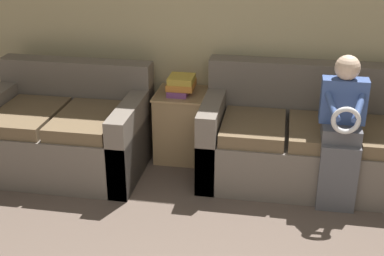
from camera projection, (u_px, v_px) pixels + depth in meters
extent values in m
cube|color=#C6B789|center=(261.00, 15.00, 4.63)|extent=(7.77, 0.06, 2.55)
cube|color=#70665B|center=(317.00, 157.00, 4.49)|extent=(1.94, 0.90, 0.43)
cube|color=#70665B|center=(321.00, 91.00, 4.62)|extent=(1.94, 0.20, 0.50)
cube|color=#70665B|center=(213.00, 136.00, 4.58)|extent=(0.16, 0.90, 0.68)
cube|color=brown|center=(253.00, 128.00, 4.37)|extent=(0.51, 0.66, 0.11)
cube|color=brown|center=(321.00, 133.00, 4.29)|extent=(0.51, 0.66, 0.11)
cube|color=#70665B|center=(65.00, 144.00, 4.69)|extent=(1.40, 0.98, 0.45)
cube|color=#70665B|center=(77.00, 82.00, 4.86)|extent=(1.40, 0.20, 0.42)
cube|color=#70665B|center=(132.00, 138.00, 4.55)|extent=(0.16, 0.98, 0.66)
cube|color=brown|center=(27.00, 116.00, 4.53)|extent=(0.51, 0.74, 0.11)
cube|color=brown|center=(88.00, 121.00, 4.44)|extent=(0.51, 0.74, 0.11)
cube|color=#56565B|center=(338.00, 178.00, 4.04)|extent=(0.29, 0.10, 0.54)
cube|color=#56565B|center=(341.00, 132.00, 4.03)|extent=(0.29, 0.28, 0.11)
cube|color=#3D5693|center=(344.00, 100.00, 4.00)|extent=(0.34, 0.14, 0.34)
sphere|color=beige|center=(348.00, 68.00, 3.90)|extent=(0.19, 0.19, 0.19)
torus|color=white|center=(346.00, 121.00, 3.78)|extent=(0.21, 0.04, 0.21)
cylinder|color=#3D5693|center=(331.00, 103.00, 3.89)|extent=(0.14, 0.31, 0.20)
cylinder|color=#3D5693|center=(360.00, 104.00, 3.86)|extent=(0.14, 0.31, 0.20)
cube|color=tan|center=(181.00, 125.00, 4.86)|extent=(0.42, 0.47, 0.62)
cube|color=tan|center=(181.00, 94.00, 4.74)|extent=(0.44, 0.49, 0.02)
cube|color=#7A4284|center=(180.00, 90.00, 4.73)|extent=(0.17, 0.32, 0.05)
cube|color=orange|center=(181.00, 85.00, 4.70)|extent=(0.23, 0.27, 0.06)
cube|color=gold|center=(181.00, 79.00, 4.67)|extent=(0.22, 0.23, 0.06)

